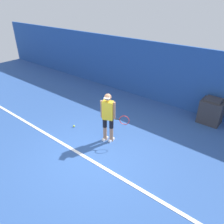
{
  "coord_description": "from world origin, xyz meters",
  "views": [
    {
      "loc": [
        3.67,
        -3.69,
        4.34
      ],
      "look_at": [
        -0.19,
        1.06,
        0.99
      ],
      "focal_mm": 35.0,
      "sensor_mm": 36.0,
      "label": 1
    }
  ],
  "objects": [
    {
      "name": "court_baseline",
      "position": [
        0.0,
        -0.23,
        0.01
      ],
      "size": [
        21.6,
        0.1,
        0.01
      ],
      "color": "white",
      "rests_on": "ground_plane"
    },
    {
      "name": "covered_chair",
      "position": [
        2.03,
        4.18,
        0.47
      ],
      "size": [
        0.79,
        0.64,
        0.99
      ],
      "color": "#333338",
      "rests_on": "ground_plane"
    },
    {
      "name": "back_wall",
      "position": [
        0.0,
        4.6,
        1.3
      ],
      "size": [
        24.0,
        0.1,
        2.59
      ],
      "color": "#234C99",
      "rests_on": "ground_plane"
    },
    {
      "name": "tennis_ball",
      "position": [
        -1.71,
        0.7,
        0.03
      ],
      "size": [
        0.07,
        0.07,
        0.07
      ],
      "color": "#D1E533",
      "rests_on": "ground_plane"
    },
    {
      "name": "tennis_player",
      "position": [
        -0.18,
        0.86,
        0.95
      ],
      "size": [
        0.86,
        0.47,
        1.7
      ],
      "rotation": [
        0.0,
        0.0,
        0.41
      ],
      "color": "#A37556",
      "rests_on": "ground_plane"
    },
    {
      "name": "ground_plane",
      "position": [
        0.0,
        0.0,
        0.0
      ],
      "size": [
        24.0,
        24.0,
        0.0
      ],
      "primitive_type": "plane",
      "color": "#2D5193"
    }
  ]
}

